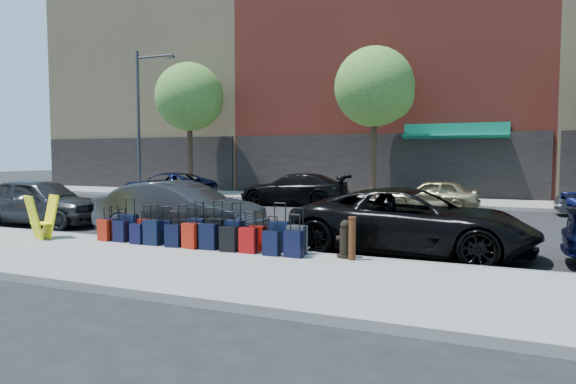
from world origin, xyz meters
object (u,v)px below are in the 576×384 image
at_px(display_rack, 42,217).
at_px(fire_hydrant, 345,240).
at_px(car_far_0, 167,186).
at_px(car_far_2, 432,195).
at_px(car_near_2, 412,221).
at_px(tree_left, 191,99).
at_px(bollard, 352,238).
at_px(tree_center, 377,89).
at_px(suitcase_front_5, 198,232).
at_px(streetlight, 141,113).
at_px(car_far_1, 294,189).
at_px(car_near_0, 40,201).
at_px(car_near_1, 180,210).

bearing_deg(display_rack, fire_hydrant, 28.93).
height_order(car_far_0, car_far_2, car_far_0).
relative_size(display_rack, car_far_2, 0.29).
bearing_deg(fire_hydrant, car_near_2, 69.65).
height_order(tree_left, bollard, tree_left).
bearing_deg(car_far_2, display_rack, -32.18).
bearing_deg(tree_center, suitcase_front_5, -92.62).
height_order(tree_left, tree_center, same).
relative_size(streetlight, display_rack, 7.31).
relative_size(car_near_2, car_far_1, 1.09).
relative_size(car_near_0, car_far_1, 0.91).
distance_m(streetlight, car_far_2, 17.01).
relative_size(car_near_2, car_far_0, 1.08).
bearing_deg(car_near_1, car_far_2, -27.32).
xyz_separation_m(tree_left, bollard, (13.58, -14.42, -4.81)).
distance_m(tree_left, car_far_2, 14.52).
distance_m(tree_left, tree_center, 10.50).
relative_size(fire_hydrant, car_near_0, 0.17).
height_order(streetlight, bollard, streetlight).
relative_size(car_near_1, car_far_2, 1.25).
height_order(tree_left, car_far_0, tree_left).
relative_size(display_rack, car_far_0, 0.22).
xyz_separation_m(car_near_0, car_far_2, (10.92, 9.89, -0.13)).
bearing_deg(tree_center, car_near_1, -99.81).
relative_size(car_near_0, car_far_2, 1.20).
xyz_separation_m(streetlight, car_near_1, (11.22, -12.12, -3.89)).
bearing_deg(suitcase_front_5, tree_left, 127.13).
relative_size(tree_left, car_near_0, 1.61).
bearing_deg(car_near_0, car_far_2, -53.68).
distance_m(suitcase_front_5, car_far_1, 11.62).
relative_size(tree_center, fire_hydrant, 9.35).
xyz_separation_m(streetlight, car_far_2, (16.42, -1.80, -4.02)).
bearing_deg(display_rack, tree_center, 95.45).
height_order(car_far_1, car_far_2, car_far_1).
bearing_deg(car_far_1, display_rack, -13.86).
height_order(bollard, car_far_2, car_far_2).
bearing_deg(car_near_2, car_far_0, 58.05).
relative_size(streetlight, car_near_1, 1.71).
distance_m(streetlight, display_rack, 17.14).
xyz_separation_m(tree_left, car_near_1, (8.28, -12.82, -4.64)).
relative_size(car_near_1, car_far_0, 0.93).
xyz_separation_m(tree_left, car_near_2, (14.43, -12.53, -4.66)).
xyz_separation_m(suitcase_front_5, display_rack, (-4.19, -0.67, 0.22)).
xyz_separation_m(tree_left, car_far_1, (7.45, -2.95, -4.69)).
height_order(tree_center, car_near_0, tree_center).
bearing_deg(car_near_0, fire_hydrant, -105.52).
xyz_separation_m(car_near_1, car_far_0, (-7.85, 9.93, -0.07)).
bearing_deg(display_rack, car_far_1, 104.87).
distance_m(streetlight, car_near_2, 21.38).
relative_size(tree_left, car_far_0, 1.45).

